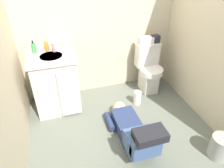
% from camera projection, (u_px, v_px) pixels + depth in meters
% --- Properties ---
extents(ground_plane, '(2.73, 2.99, 0.04)m').
position_uv_depth(ground_plane, '(120.00, 130.00, 2.68)').
color(ground_plane, '#606659').
extents(wall_back, '(2.39, 0.08, 2.40)m').
position_uv_depth(wall_back, '(98.00, 12.00, 2.83)').
color(wall_back, beige).
rests_on(wall_back, ground_plane).
extents(wall_right, '(0.08, 1.99, 2.40)m').
position_uv_depth(wall_right, '(223.00, 28.00, 2.29)').
color(wall_right, beige).
rests_on(wall_right, ground_plane).
extents(toilet, '(0.36, 0.46, 0.75)m').
position_uv_depth(toilet, '(148.00, 69.00, 3.23)').
color(toilet, silver).
rests_on(toilet, ground_plane).
extents(vanity_cabinet, '(0.60, 0.53, 0.82)m').
position_uv_depth(vanity_cabinet, '(56.00, 82.00, 2.81)').
color(vanity_cabinet, silver).
rests_on(vanity_cabinet, ground_plane).
extents(faucet, '(0.02, 0.02, 0.10)m').
position_uv_depth(faucet, '(50.00, 47.00, 2.68)').
color(faucet, silver).
rests_on(faucet, vanity_cabinet).
extents(person_plumber, '(0.39, 1.06, 0.52)m').
position_uv_depth(person_plumber, '(133.00, 130.00, 2.41)').
color(person_plumber, navy).
rests_on(person_plumber, ground_plane).
extents(tissue_box, '(0.22, 0.11, 0.10)m').
position_uv_depth(tissue_box, '(146.00, 40.00, 3.05)').
color(tissue_box, silver).
rests_on(tissue_box, toilet).
extents(toiletry_bag, '(0.12, 0.09, 0.11)m').
position_uv_depth(toiletry_bag, '(155.00, 39.00, 3.08)').
color(toiletry_bag, '#26262D').
rests_on(toiletry_bag, toilet).
extents(soap_dispenser, '(0.06, 0.06, 0.17)m').
position_uv_depth(soap_dispenser, '(34.00, 48.00, 2.61)').
color(soap_dispenser, '#3C9952').
rests_on(soap_dispenser, vanity_cabinet).
extents(bottle_clear, '(0.06, 0.06, 0.12)m').
position_uv_depth(bottle_clear, '(40.00, 49.00, 2.61)').
color(bottle_clear, silver).
rests_on(bottle_clear, vanity_cabinet).
extents(bottle_amber, '(0.05, 0.05, 0.13)m').
position_uv_depth(bottle_amber, '(46.00, 46.00, 2.66)').
color(bottle_amber, gold).
rests_on(bottle_amber, vanity_cabinet).
extents(bottle_pink, '(0.04, 0.04, 0.12)m').
position_uv_depth(bottle_pink, '(53.00, 47.00, 2.65)').
color(bottle_pink, pink).
rests_on(bottle_pink, vanity_cabinet).
extents(trash_can, '(0.22, 0.22, 0.28)m').
position_uv_depth(trash_can, '(220.00, 147.00, 2.26)').
color(trash_can, '#9A998D').
rests_on(trash_can, ground_plane).
extents(paper_towel_roll, '(0.11, 0.11, 0.21)m').
position_uv_depth(paper_towel_roll, '(137.00, 98.00, 3.05)').
color(paper_towel_roll, white).
rests_on(paper_towel_roll, ground_plane).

